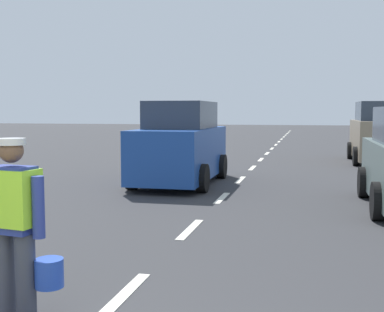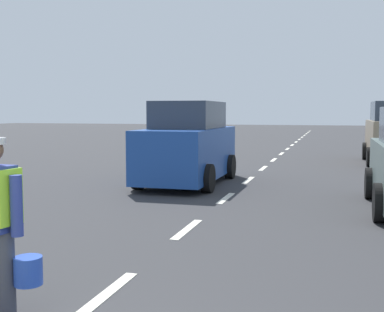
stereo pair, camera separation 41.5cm
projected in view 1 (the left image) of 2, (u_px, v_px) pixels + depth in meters
ground_plane at (268, 153)px, 22.89m from camera, size 96.00×96.00×0.00m
lane_center_line at (274, 147)px, 26.96m from camera, size 0.14×46.40×0.01m
road_worker at (16, 220)px, 4.48m from camera, size 0.77×0.36×1.67m
car_oncoming_lead at (181, 146)px, 13.14m from camera, size 1.97×4.20×2.16m
car_parked_far at (377, 134)px, 18.51m from camera, size 1.89×4.31×2.27m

